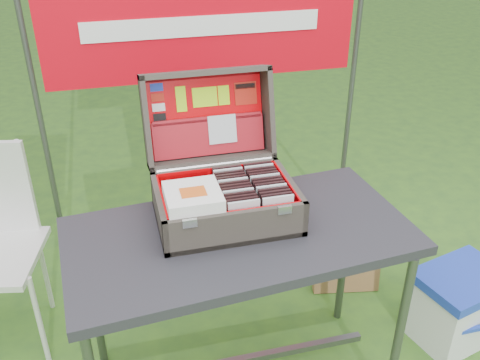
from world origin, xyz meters
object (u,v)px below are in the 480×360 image
object	(u,v)px
table	(240,312)
suitcase	(222,156)
cardboard_box	(347,260)
cooler	(457,305)

from	to	relation	value
table	suitcase	distance (m)	0.66
suitcase	cardboard_box	size ratio (longest dim) A/B	1.45
suitcase	cardboard_box	world-z (taller)	suitcase
suitcase	cooler	world-z (taller)	suitcase
table	cardboard_box	size ratio (longest dim) A/B	3.46
suitcase	cooler	size ratio (longest dim) A/B	1.30
table	cardboard_box	bearing A→B (deg)	28.17
cooler	cardboard_box	xyz separation A→B (m)	(-0.36, 0.44, 0.00)
suitcase	table	bearing A→B (deg)	-79.25
cooler	cardboard_box	world-z (taller)	cardboard_box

